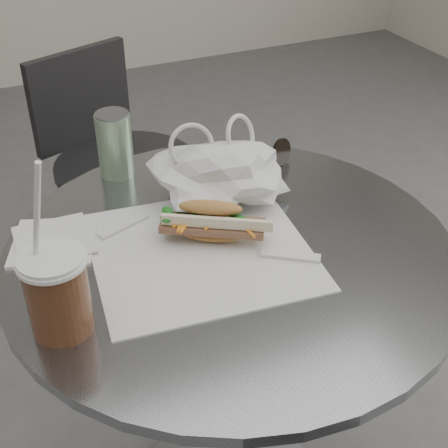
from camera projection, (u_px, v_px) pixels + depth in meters
name	position (u px, v px, depth m)	size (l,w,h in m)	color
cafe_table	(230.00, 361.00, 1.20)	(0.76, 0.76, 0.74)	slate
chair_far	(121.00, 200.00, 1.89)	(0.43, 0.46, 0.78)	#29292B
sandwich_paper	(200.00, 251.00, 1.03)	(0.35, 0.33, 0.00)	white
banh_mi	(212.00, 222.00, 1.04)	(0.22, 0.18, 0.07)	tan
iced_coffee	(57.00, 292.00, 0.85)	(0.09, 0.09, 0.27)	brown
sunglasses	(271.00, 160.00, 1.24)	(0.12, 0.08, 0.06)	black
plastic_bag	(221.00, 177.00, 1.12)	(0.23, 0.18, 0.12)	white
napkin_stack	(54.00, 241.00, 1.05)	(0.17, 0.17, 0.01)	white
drink_can	(115.00, 144.00, 1.21)	(0.07, 0.07, 0.13)	#5A9959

